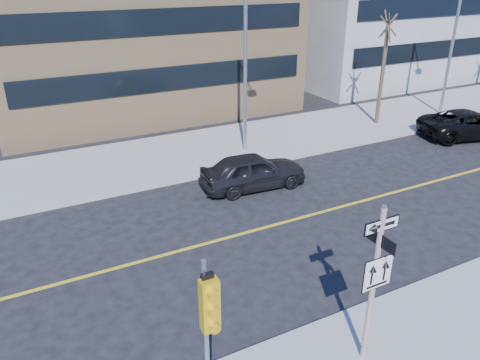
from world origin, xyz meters
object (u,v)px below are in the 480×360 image
traffic_signal (209,318)px  parked_car_c (470,124)px  sign_pole (375,278)px  parked_car_a (253,171)px  streetlight_b (457,38)px  street_tree_west (388,28)px  streetlight_a (248,58)px

traffic_signal → parked_car_c: traffic_signal is taller
sign_pole → parked_car_a: 10.10m
sign_pole → streetlight_b: size_ratio=0.51×
streetlight_b → sign_pole: bearing=-143.6°
parked_car_a → street_tree_west: size_ratio=0.71×
sign_pole → parked_car_a: bearing=76.4°
traffic_signal → parked_car_c: size_ratio=0.74×
traffic_signal → streetlight_b: bearing=31.4°
traffic_signal → streetlight_a: size_ratio=0.50×
parked_car_c → street_tree_west: 6.89m
streetlight_a → streetlight_b: bearing=0.0°
traffic_signal → streetlight_b: (22.00, 13.42, 1.73)m
sign_pole → parked_car_c: bearing=31.6°
streetlight_a → sign_pole: bearing=-106.8°
parked_car_a → streetlight_b: (15.65, 3.59, 3.99)m
parked_car_a → streetlight_b: 16.55m
parked_car_a → streetlight_b: streetlight_b is taller
parked_car_c → streetlight_a: 13.11m
parked_car_c → streetlight_a: size_ratio=0.68×
parked_car_c → streetlight_a: bearing=90.5°
street_tree_west → streetlight_b: bearing=-6.2°
sign_pole → parked_car_c: size_ratio=0.75×
streetlight_a → street_tree_west: size_ratio=1.26×
parked_car_a → parked_car_c: size_ratio=0.83×
parked_car_a → streetlight_a: 5.61m
sign_pole → street_tree_west: (13.00, 13.81, 3.09)m
streetlight_b → street_tree_west: bearing=173.8°
traffic_signal → parked_car_c: (20.01, 10.01, -2.28)m
sign_pole → streetlight_b: (18.00, 13.27, 2.32)m
streetlight_b → street_tree_west: size_ratio=1.26×
sign_pole → streetlight_a: size_ratio=0.51×
parked_car_c → street_tree_west: size_ratio=0.85×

